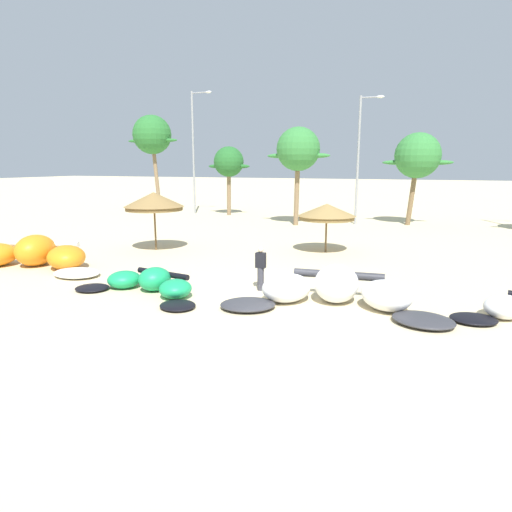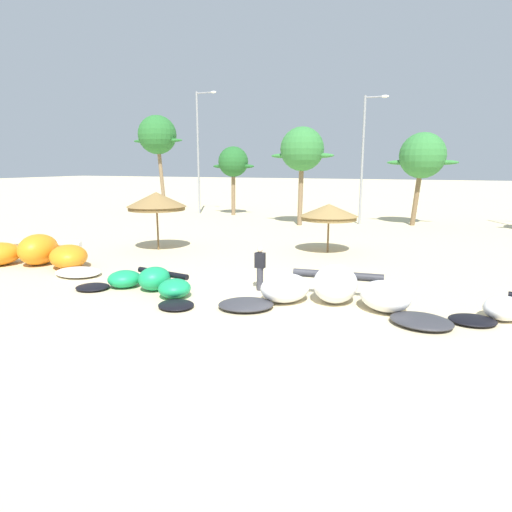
% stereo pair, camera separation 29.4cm
% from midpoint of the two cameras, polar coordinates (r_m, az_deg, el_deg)
% --- Properties ---
extents(ground_plane, '(260.00, 260.00, 0.00)m').
position_cam_midpoint_polar(ground_plane, '(15.37, 1.60, -5.45)').
color(ground_plane, beige).
extents(kite_far_left, '(8.06, 4.71, 1.41)m').
position_cam_midpoint_polar(kite_far_left, '(22.26, -27.50, 0.05)').
color(kite_far_left, white).
rests_on(kite_far_left, ground).
extents(kite_left, '(5.55, 2.99, 0.87)m').
position_cam_midpoint_polar(kite_left, '(16.43, -14.13, -3.46)').
color(kite_left, black).
rests_on(kite_left, ground).
extents(kite_left_of_center, '(7.46, 3.73, 1.26)m').
position_cam_midpoint_polar(kite_left_of_center, '(14.69, 9.61, -4.45)').
color(kite_left_of_center, '#333338').
rests_on(kite_left_of_center, ground).
extents(beach_umbrella_near_van, '(3.16, 3.16, 3.11)m').
position_cam_midpoint_polar(beach_umbrella_near_van, '(24.20, -13.39, 6.91)').
color(beach_umbrella_near_van, brown).
rests_on(beach_umbrella_near_van, ground).
extents(beach_umbrella_middle, '(3.01, 3.01, 2.55)m').
position_cam_midpoint_polar(beach_umbrella_middle, '(23.28, 8.76, 5.68)').
color(beach_umbrella_middle, brown).
rests_on(beach_umbrella_middle, ground).
extents(person_near_kites, '(0.36, 0.24, 1.62)m').
position_cam_midpoint_polar(person_near_kites, '(16.10, 0.08, -1.63)').
color(person_near_kites, '#383842').
rests_on(person_near_kites, ground).
extents(palm_leftmost, '(5.54, 3.69, 9.20)m').
position_cam_midpoint_polar(palm_leftmost, '(45.18, -13.46, 14.90)').
color(palm_leftmost, '#7F6647').
rests_on(palm_leftmost, ground).
extents(palm_left, '(4.03, 2.69, 6.13)m').
position_cam_midpoint_polar(palm_left, '(40.46, -3.75, 11.94)').
color(palm_left, '#7F6647').
rests_on(palm_left, ground).
extents(palm_left_of_gap, '(4.83, 3.22, 7.27)m').
position_cam_midpoint_polar(palm_left_of_gap, '(33.63, 5.21, 13.47)').
color(palm_left_of_gap, '#7F6647').
rests_on(palm_left_of_gap, ground).
extents(palm_center_left, '(5.02, 3.35, 6.87)m').
position_cam_midpoint_polar(palm_center_left, '(35.50, 19.91, 12.01)').
color(palm_center_left, brown).
rests_on(palm_center_left, ground).
extents(lamppost_west, '(2.06, 0.24, 10.94)m').
position_cam_midpoint_polar(lamppost_west, '(41.88, -8.13, 13.69)').
color(lamppost_west, gray).
rests_on(lamppost_west, ground).
extents(lamppost_west_center, '(1.77, 0.24, 9.51)m').
position_cam_midpoint_polar(lamppost_west_center, '(35.02, 13.05, 12.68)').
color(lamppost_west_center, gray).
rests_on(lamppost_west_center, ground).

